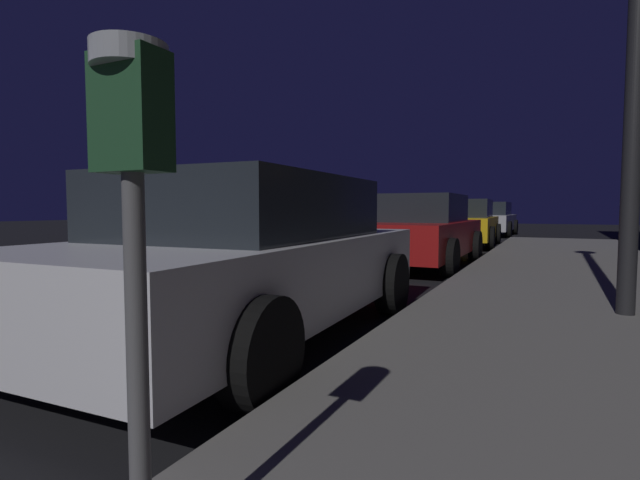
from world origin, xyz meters
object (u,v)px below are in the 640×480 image
at_px(car_red, 416,231).
at_px(car_silver, 488,219).
at_px(car_white, 249,256).
at_px(car_yellow_cab, 463,223).
at_px(parking_meter, 133,181).

xyz_separation_m(car_red, car_silver, (-0.00, 12.01, 0.01)).
relative_size(car_white, car_yellow_cab, 1.02).
xyz_separation_m(car_white, car_silver, (-0.00, 17.88, -0.01)).
distance_m(car_red, car_silver, 12.01).
height_order(car_white, car_yellow_cab, same).
bearing_deg(car_yellow_cab, car_silver, 90.02).
distance_m(car_white, car_silver, 17.88).
relative_size(parking_meter, car_yellow_cab, 0.32).
relative_size(car_red, car_yellow_cab, 1.02).
bearing_deg(car_red, car_silver, 90.01).
distance_m(parking_meter, car_red, 8.67).
distance_m(car_yellow_cab, car_silver, 6.38).
xyz_separation_m(parking_meter, car_white, (-1.48, 2.66, -0.49)).
bearing_deg(car_white, car_red, 90.00).
distance_m(parking_meter, car_yellow_cab, 14.25).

